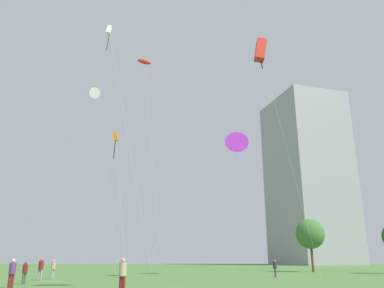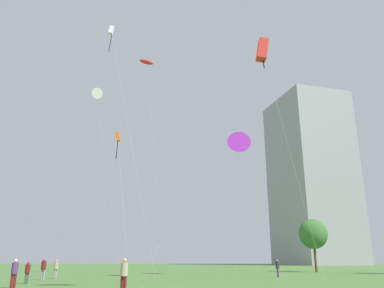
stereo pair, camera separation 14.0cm
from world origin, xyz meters
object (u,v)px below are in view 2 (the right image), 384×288
Objects in this scene: person_standing_3 at (41,267)px; distant_highrise_0 at (309,178)px; kite_flying_3 at (116,138)px; kite_flying_6 at (110,32)px; person_standing_2 at (25,271)px; person_standing_4 at (122,273)px; person_standing_6 at (54,268)px; kite_flying_4 at (237,146)px; kite_flying_2 at (145,62)px; kite_flying_7 at (94,93)px; person_standing_1 at (12,271)px; person_standing_5 at (276,267)px; park_tree_1 at (311,234)px; kite_flying_1 at (261,50)px.

distant_highrise_0 is (54.47, 94.38, 27.64)m from person_standing_3.
kite_flying_3 is 0.52× the size of kite_flying_6.
person_standing_4 reaches higher than person_standing_2.
person_standing_2 is at bearing -90.40° from kite_flying_6.
kite_flying_6 is (-1.98, 0.33, 16.76)m from kite_flying_3.
person_standing_6 is 0.05× the size of kite_flying_6.
kite_flying_4 is 26.84m from kite_flying_6.
kite_flying_2 is 10.05m from kite_flying_7.
person_standing_1 is at bearing 99.67° from person_standing_3.
kite_flying_6 is 0.62× the size of distant_highrise_0.
kite_flying_3 reaches higher than person_standing_5.
park_tree_1 is (29.98, 27.44, 4.40)m from person_standing_2.
person_standing_2 is at bearing -96.24° from kite_flying_3.
kite_flying_3 is at bearing 12.64° from person_standing_6.
person_standing_1 is 28.72m from kite_flying_4.
kite_flying_3 is (1.15, 23.77, 16.49)m from person_standing_1.
person_standing_1 reaches higher than person_standing_2.
kite_flying_2 reaches higher than person_standing_4.
kite_flying_2 is at bearing -137.44° from distant_highrise_0.
kite_flying_1 is 0.40× the size of distant_highrise_0.
kite_flying_1 reaches higher than person_standing_6.
park_tree_1 is at bearing -21.22° from person_standing_2.
kite_flying_6 reaches higher than person_standing_3.
person_standing_5 is at bearing -55.08° from person_standing_6.
park_tree_1 is at bearing -30.80° from person_standing_6.
park_tree_1 is (30.92, 9.39, -18.17)m from kite_flying_7.
kite_flying_2 is 13.49m from kite_flying_3.
kite_flying_1 is (10.61, 11.34, 20.42)m from person_standing_4.
kite_flying_1 is (19.96, -1.97, 20.40)m from person_standing_3.
person_standing_4 is at bearing -121.23° from park_tree_1.
kite_flying_1 is (19.13, 3.39, 20.54)m from person_standing_2.
person_standing_1 is at bearing -141.06° from person_standing_2.
distant_highrise_0 reaches higher than person_standing_2.
person_standing_6 is 32.88m from kite_flying_2.
kite_flying_1 reaches higher than person_standing_3.
person_standing_2 is at bearing -97.74° from person_standing_1.
kite_flying_4 is (-1.28, 10.93, -6.60)m from kite_flying_1.
person_standing_1 is 1.03× the size of person_standing_5.
kite_flying_4 is at bearing -17.98° from kite_flying_3.
person_standing_3 is at bearing -93.84° from kite_flying_6.
kite_flying_7 reaches higher than kite_flying_3.
park_tree_1 reaches higher than person_standing_3.
kite_flying_4 is at bearing 96.68° from kite_flying_1.
kite_flying_1 is 3.03× the size of park_tree_1.
kite_flying_1 is 24.75m from kite_flying_2.
person_standing_6 is 23.96m from kite_flying_4.
person_standing_4 is at bearing -122.89° from person_standing_6.
kite_flying_4 is at bearing -45.04° from person_standing_6.
person_standing_5 is at bearing -23.31° from kite_flying_3.
person_standing_3 reaches higher than person_standing_6.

